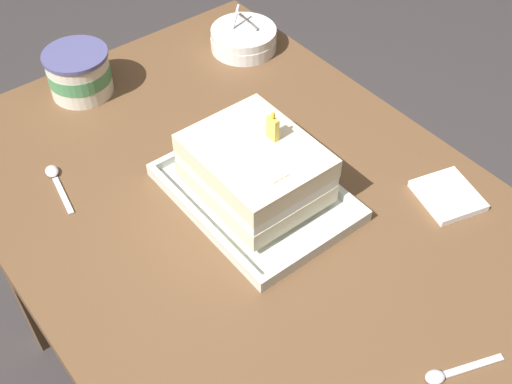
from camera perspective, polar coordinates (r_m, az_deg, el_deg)
name	(u,v)px	position (r m, az deg, el deg)	size (l,w,h in m)	color
dining_table	(257,251)	(1.18, 0.06, -5.29)	(1.16, 0.78, 0.76)	brown
foil_tray	(255,194)	(1.11, -0.07, -0.18)	(0.33, 0.24, 0.02)	silver
birthday_cake	(255,168)	(1.06, -0.07, 2.17)	(0.22, 0.18, 0.15)	beige
bowl_stack	(244,39)	(1.45, -1.11, 13.53)	(0.15, 0.15, 0.11)	white
ice_cream_tub	(79,73)	(1.36, -15.52, 10.23)	(0.13, 0.13, 0.09)	silver
serving_spoon_near_tray	(55,177)	(1.20, -17.54, 1.27)	(0.13, 0.04, 0.01)	silver
serving_spoon_by_bowls	(446,374)	(0.95, 16.64, -15.28)	(0.06, 0.12, 0.01)	silver
napkin_pile	(448,196)	(1.16, 16.76, -0.30)	(0.13, 0.12, 0.01)	white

